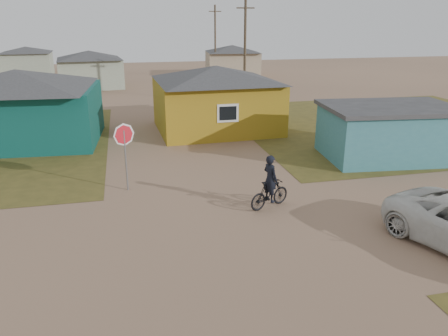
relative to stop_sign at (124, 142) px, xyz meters
The scene contains 12 objects.
ground 6.13m from the stop_sign, 58.01° to the right, with size 120.00×120.00×0.00m, color #926E54.
grass_ne 18.99m from the stop_sign, 25.33° to the left, with size 20.00×18.00×0.00m, color brown.
house_teal 10.15m from the stop_sign, 122.31° to the left, with size 8.93×7.08×4.00m.
house_yellow 10.65m from the stop_sign, 58.45° to the left, with size 7.72×6.76×3.90m.
shed_turquoise 12.69m from the stop_sign, ahead, with size 6.71×4.93×2.60m.
house_pale_west 29.23m from the stop_sign, 95.75° to the left, with size 7.04×6.15×3.60m.
house_beige_east 37.44m from the stop_sign, 69.56° to the left, with size 6.95×6.05×3.60m.
house_pale_north 42.51m from the stop_sign, 104.89° to the left, with size 6.28×5.81×3.40m.
utility_pole_near 19.70m from the stop_sign, 60.73° to the left, with size 1.40×0.20×8.00m.
utility_pole_far 34.79m from the stop_sign, 72.27° to the left, with size 1.40×0.20×8.00m.
stop_sign is the anchor object (origin of this frame).
cyclist 5.91m from the stop_sign, 30.14° to the right, with size 1.81×1.16×1.98m.
Camera 1 is at (-2.97, -11.85, 6.51)m, focal length 35.00 mm.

